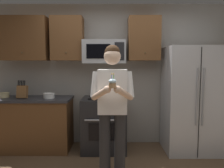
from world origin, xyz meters
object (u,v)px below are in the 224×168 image
refrigerator (190,99)px  bowl_small_colored (3,95)px  bowl_large_white (48,96)px  knife_block (22,92)px  microwave (104,52)px  cupcake (112,83)px  person (112,103)px  oven_range (104,124)px

refrigerator → bowl_small_colored: 3.28m
refrigerator → bowl_large_white: size_ratio=9.30×
knife_block → bowl_large_white: 0.46m
microwave → cupcake: size_ratio=4.26×
microwave → bowl_large_white: bearing=-171.3°
bowl_small_colored → person: size_ratio=0.10×
oven_range → microwave: microwave is taller
microwave → person: bearing=-82.2°
microwave → bowl_large_white: size_ratio=3.82×
bowl_large_white → cupcake: (1.09, -1.21, 0.33)m
microwave → knife_block: bearing=-174.0°
person → microwave: bearing=97.8°
oven_range → bowl_large_white: 1.08m
bowl_large_white → microwave: bearing=8.7°
microwave → bowl_small_colored: size_ratio=4.03×
oven_range → cupcake: size_ratio=5.36×
oven_range → bowl_small_colored: bearing=178.0°
knife_block → cupcake: size_ratio=1.84×
oven_range → cupcake: bearing=-83.5°
microwave → cupcake: bearing=-84.1°
microwave → knife_block: (-1.41, -0.15, -0.68)m
microwave → bowl_large_white: (-0.95, -0.15, -0.75)m
bowl_large_white → oven_range: bearing=1.6°
person → cupcake: size_ratio=10.13×
oven_range → cupcake: (0.14, -1.24, 0.83)m
refrigerator → microwave: bearing=174.0°
microwave → person: 1.27m
refrigerator → person: (-1.36, -0.87, 0.10)m
bowl_small_colored → cupcake: (1.91, -1.30, 0.33)m
bowl_large_white → bowl_small_colored: (-0.82, 0.09, -0.00)m
refrigerator → bowl_large_white: refrigerator is taller
bowl_large_white → cupcake: 1.66m
oven_range → bowl_large_white: bearing=-178.4°
refrigerator → bowl_small_colored: bearing=178.2°
bowl_large_white → person: size_ratio=0.11×
bowl_large_white → cupcake: bearing=-47.9°
oven_range → person: bearing=-81.2°
bowl_large_white → refrigerator: bearing=-0.3°
knife_block → bowl_small_colored: 0.38m
oven_range → refrigerator: 1.56m
microwave → refrigerator: bearing=-6.0°
oven_range → bowl_small_colored: bowl_small_colored is taller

